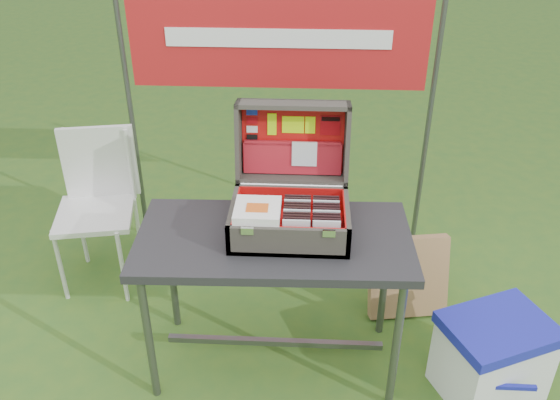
# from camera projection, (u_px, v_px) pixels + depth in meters

# --- Properties ---
(ground) EXTENTS (80.00, 80.00, 0.00)m
(ground) POSITION_uv_depth(u_px,v_px,m) (266.00, 369.00, 2.86)
(ground) COLOR #305A20
(ground) RESTS_ON ground
(table) EXTENTS (1.20, 0.62, 0.74)m
(table) POSITION_uv_depth(u_px,v_px,m) (274.00, 302.00, 2.72)
(table) COLOR #27272A
(table) RESTS_ON ground
(table_top) EXTENTS (1.20, 0.62, 0.04)m
(table_top) POSITION_uv_depth(u_px,v_px,m) (274.00, 240.00, 2.54)
(table_top) COLOR #27272A
(table_top) RESTS_ON ground
(table_leg_fl) EXTENTS (0.04, 0.04, 0.70)m
(table_leg_fl) POSITION_uv_depth(u_px,v_px,m) (149.00, 337.00, 2.55)
(table_leg_fl) COLOR #59595B
(table_leg_fl) RESTS_ON ground
(table_leg_fr) EXTENTS (0.04, 0.04, 0.70)m
(table_leg_fr) POSITION_uv_depth(u_px,v_px,m) (396.00, 347.00, 2.50)
(table_leg_fr) COLOR #59595B
(table_leg_fr) RESTS_ON ground
(table_leg_bl) EXTENTS (0.04, 0.04, 0.70)m
(table_leg_bl) POSITION_uv_depth(u_px,v_px,m) (172.00, 270.00, 2.96)
(table_leg_bl) COLOR #59595B
(table_leg_bl) RESTS_ON ground
(table_leg_br) EXTENTS (0.04, 0.04, 0.70)m
(table_leg_br) POSITION_uv_depth(u_px,v_px,m) (385.00, 278.00, 2.91)
(table_leg_br) COLOR #59595B
(table_leg_br) RESTS_ON ground
(table_brace) EXTENTS (1.03, 0.03, 0.03)m
(table_brace) POSITION_uv_depth(u_px,v_px,m) (275.00, 342.00, 2.85)
(table_brace) COLOR #59595B
(table_brace) RESTS_ON ground
(suitcase) EXTENTS (0.50, 0.52, 0.48)m
(suitcase) POSITION_uv_depth(u_px,v_px,m) (291.00, 177.00, 2.48)
(suitcase) COLOR #555046
(suitcase) RESTS_ON table
(suitcase_base_bottom) EXTENTS (0.50, 0.36, 0.02)m
(suitcase_base_bottom) POSITION_uv_depth(u_px,v_px,m) (290.00, 231.00, 2.54)
(suitcase_base_bottom) COLOR #555046
(suitcase_base_bottom) RESTS_ON table_top
(suitcase_base_wall_front) EXTENTS (0.50, 0.02, 0.13)m
(suitcase_base_wall_front) POSITION_uv_depth(u_px,v_px,m) (288.00, 243.00, 2.37)
(suitcase_base_wall_front) COLOR #555046
(suitcase_base_wall_front) RESTS_ON table_top
(suitcase_base_wall_back) EXTENTS (0.50, 0.02, 0.13)m
(suitcase_base_wall_back) POSITION_uv_depth(u_px,v_px,m) (291.00, 199.00, 2.66)
(suitcase_base_wall_back) COLOR #555046
(suitcase_base_wall_back) RESTS_ON table_top
(suitcase_base_wall_left) EXTENTS (0.02, 0.36, 0.13)m
(suitcase_base_wall_left) POSITION_uv_depth(u_px,v_px,m) (233.00, 218.00, 2.53)
(suitcase_base_wall_left) COLOR #555046
(suitcase_base_wall_left) RESTS_ON table_top
(suitcase_base_wall_right) EXTENTS (0.02, 0.36, 0.13)m
(suitcase_base_wall_right) POSITION_uv_depth(u_px,v_px,m) (347.00, 221.00, 2.50)
(suitcase_base_wall_right) COLOR #555046
(suitcase_base_wall_right) RESTS_ON table_top
(suitcase_liner_floor) EXTENTS (0.46, 0.32, 0.01)m
(suitcase_liner_floor) POSITION_uv_depth(u_px,v_px,m) (290.00, 229.00, 2.54)
(suitcase_liner_floor) COLOR red
(suitcase_liner_floor) RESTS_ON suitcase_base_bottom
(suitcase_latch_left) EXTENTS (0.05, 0.01, 0.03)m
(suitcase_latch_left) POSITION_uv_depth(u_px,v_px,m) (247.00, 231.00, 2.34)
(suitcase_latch_left) COLOR silver
(suitcase_latch_left) RESTS_ON suitcase_base_wall_front
(suitcase_latch_right) EXTENTS (0.05, 0.01, 0.03)m
(suitcase_latch_right) POSITION_uv_depth(u_px,v_px,m) (329.00, 233.00, 2.32)
(suitcase_latch_right) COLOR silver
(suitcase_latch_right) RESTS_ON suitcase_base_wall_front
(suitcase_hinge) EXTENTS (0.45, 0.02, 0.02)m
(suitcase_hinge) POSITION_uv_depth(u_px,v_px,m) (291.00, 185.00, 2.63)
(suitcase_hinge) COLOR silver
(suitcase_hinge) RESTS_ON suitcase_base_wall_back
(suitcase_lid_back) EXTENTS (0.50, 0.07, 0.36)m
(suitcase_lid_back) POSITION_uv_depth(u_px,v_px,m) (293.00, 139.00, 2.68)
(suitcase_lid_back) COLOR #555046
(suitcase_lid_back) RESTS_ON suitcase_base_wall_back
(suitcase_lid_rim_far) EXTENTS (0.50, 0.14, 0.04)m
(suitcase_lid_rim_far) POSITION_uv_depth(u_px,v_px,m) (293.00, 105.00, 2.56)
(suitcase_lid_rim_far) COLOR #555046
(suitcase_lid_rim_far) RESTS_ON suitcase_lid_back
(suitcase_lid_rim_near) EXTENTS (0.50, 0.14, 0.04)m
(suitcase_lid_rim_near) POSITION_uv_depth(u_px,v_px,m) (292.00, 178.00, 2.69)
(suitcase_lid_rim_near) COLOR #555046
(suitcase_lid_rim_near) RESTS_ON suitcase_lid_back
(suitcase_lid_rim_left) EXTENTS (0.02, 0.18, 0.37)m
(suitcase_lid_rim_left) POSITION_uv_depth(u_px,v_px,m) (239.00, 141.00, 2.64)
(suitcase_lid_rim_left) COLOR #555046
(suitcase_lid_rim_left) RESTS_ON suitcase_lid_back
(suitcase_lid_rim_right) EXTENTS (0.02, 0.18, 0.37)m
(suitcase_lid_rim_right) POSITION_uv_depth(u_px,v_px,m) (347.00, 143.00, 2.62)
(suitcase_lid_rim_right) COLOR #555046
(suitcase_lid_rim_right) RESTS_ON suitcase_lid_back
(suitcase_lid_liner) EXTENTS (0.46, 0.05, 0.31)m
(suitcase_lid_liner) POSITION_uv_depth(u_px,v_px,m) (293.00, 139.00, 2.67)
(suitcase_lid_liner) COLOR red
(suitcase_lid_liner) RESTS_ON suitcase_lid_back
(suitcase_liner_wall_front) EXTENTS (0.46, 0.01, 0.11)m
(suitcase_liner_wall_front) POSITION_uv_depth(u_px,v_px,m) (288.00, 239.00, 2.38)
(suitcase_liner_wall_front) COLOR red
(suitcase_liner_wall_front) RESTS_ON suitcase_base_bottom
(suitcase_liner_wall_back) EXTENTS (0.46, 0.01, 0.11)m
(suitcase_liner_wall_back) POSITION_uv_depth(u_px,v_px,m) (291.00, 199.00, 2.64)
(suitcase_liner_wall_back) COLOR red
(suitcase_liner_wall_back) RESTS_ON suitcase_base_bottom
(suitcase_liner_wall_left) EXTENTS (0.01, 0.32, 0.11)m
(suitcase_liner_wall_left) POSITION_uv_depth(u_px,v_px,m) (236.00, 216.00, 2.52)
(suitcase_liner_wall_left) COLOR red
(suitcase_liner_wall_left) RESTS_ON suitcase_base_bottom
(suitcase_liner_wall_right) EXTENTS (0.01, 0.32, 0.11)m
(suitcase_liner_wall_right) POSITION_uv_depth(u_px,v_px,m) (344.00, 219.00, 2.50)
(suitcase_liner_wall_right) COLOR red
(suitcase_liner_wall_right) RESTS_ON suitcase_base_bottom
(suitcase_lid_pocket) EXTENTS (0.44, 0.05, 0.15)m
(suitcase_lid_pocket) POSITION_uv_depth(u_px,v_px,m) (292.00, 158.00, 2.68)
(suitcase_lid_pocket) COLOR #A51924
(suitcase_lid_pocket) RESTS_ON suitcase_lid_liner
(suitcase_pocket_edge) EXTENTS (0.43, 0.02, 0.02)m
(suitcase_pocket_edge) POSITION_uv_depth(u_px,v_px,m) (293.00, 143.00, 2.65)
(suitcase_pocket_edge) COLOR #A51924
(suitcase_pocket_edge) RESTS_ON suitcase_lid_pocket
(suitcase_pocket_cd) EXTENTS (0.11, 0.03, 0.11)m
(suitcase_pocket_cd) POSITION_uv_depth(u_px,v_px,m) (304.00, 154.00, 2.65)
(suitcase_pocket_cd) COLOR silver
(suitcase_pocket_cd) RESTS_ON suitcase_lid_pocket
(lid_sticker_cc_a) EXTENTS (0.05, 0.01, 0.03)m
(lid_sticker_cc_a) POSITION_uv_depth(u_px,v_px,m) (252.00, 112.00, 2.62)
(lid_sticker_cc_a) COLOR #1933B2
(lid_sticker_cc_a) RESTS_ON suitcase_lid_liner
(lid_sticker_cc_b) EXTENTS (0.05, 0.01, 0.03)m
(lid_sticker_cc_b) POSITION_uv_depth(u_px,v_px,m) (252.00, 121.00, 2.64)
(lid_sticker_cc_b) COLOR #A0060D
(lid_sticker_cc_b) RESTS_ON suitcase_lid_liner
(lid_sticker_cc_c) EXTENTS (0.05, 0.01, 0.03)m
(lid_sticker_cc_c) POSITION_uv_depth(u_px,v_px,m) (252.00, 129.00, 2.65)
(lid_sticker_cc_c) COLOR white
(lid_sticker_cc_c) RESTS_ON suitcase_lid_liner
(lid_sticker_cc_d) EXTENTS (0.05, 0.01, 0.03)m
(lid_sticker_cc_d) POSITION_uv_depth(u_px,v_px,m) (252.00, 138.00, 2.67)
(lid_sticker_cc_d) COLOR black
(lid_sticker_cc_d) RESTS_ON suitcase_lid_liner
(lid_card_neon_tall) EXTENTS (0.04, 0.02, 0.10)m
(lid_card_neon_tall) POSITION_uv_depth(u_px,v_px,m) (272.00, 124.00, 2.64)
(lid_card_neon_tall) COLOR #B3E709
(lid_card_neon_tall) RESTS_ON suitcase_lid_liner
(lid_card_neon_main) EXTENTS (0.10, 0.01, 0.08)m
(lid_card_neon_main) POSITION_uv_depth(u_px,v_px,m) (293.00, 125.00, 2.64)
(lid_card_neon_main) COLOR #B3E709
(lid_card_neon_main) RESTS_ON suitcase_lid_liner
(lid_card_neon_small) EXTENTS (0.04, 0.01, 0.08)m
(lid_card_neon_small) POSITION_uv_depth(u_px,v_px,m) (310.00, 125.00, 2.63)
(lid_card_neon_small) COLOR #B3E709
(lid_card_neon_small) RESTS_ON suitcase_lid_liner
(lid_sticker_band) EXTENTS (0.09, 0.02, 0.09)m
(lid_sticker_band) POSITION_uv_depth(u_px,v_px,m) (330.00, 126.00, 2.63)
(lid_sticker_band) COLOR #A0060D
(lid_sticker_band) RESTS_ON suitcase_lid_liner
(lid_sticker_band_bar) EXTENTS (0.08, 0.01, 0.02)m
(lid_sticker_band_bar) POSITION_uv_depth(u_px,v_px,m) (331.00, 119.00, 2.62)
(lid_sticker_band_bar) COLOR black
(lid_sticker_band_bar) RESTS_ON suitcase_lid_liner
(cd_left_0) EXTENTS (0.11, 0.01, 0.13)m
(cd_left_0) POSITION_uv_depth(u_px,v_px,m) (296.00, 233.00, 2.39)
(cd_left_0) COLOR silver
(cd_left_0) RESTS_ON suitcase_liner_floor
(cd_left_1) EXTENTS (0.11, 0.01, 0.13)m
(cd_left_1) POSITION_uv_depth(u_px,v_px,m) (296.00, 231.00, 2.40)
(cd_left_1) COLOR black
(cd_left_1) RESTS_ON suitcase_liner_floor
(cd_left_2) EXTENTS (0.11, 0.01, 0.13)m
(cd_left_2) POSITION_uv_depth(u_px,v_px,m) (296.00, 228.00, 2.42)
(cd_left_2) COLOR black
(cd_left_2) RESTS_ON suitcase_liner_floor
(cd_left_3) EXTENTS (0.11, 0.01, 0.13)m
(cd_left_3) POSITION_uv_depth(u_px,v_px,m) (297.00, 225.00, 2.44)
(cd_left_3) COLOR black
(cd_left_3) RESTS_ON suitcase_liner_floor
(cd_left_4) EXTENTS (0.11, 0.01, 0.13)m
(cd_left_4) POSITION_uv_depth(u_px,v_px,m) (297.00, 223.00, 2.45)
(cd_left_4) COLOR silver
(cd_left_4) RESTS_ON suitcase_liner_floor
(cd_left_5) EXTENTS (0.11, 0.01, 0.13)m
(cd_left_5) POSITION_uv_depth(u_px,v_px,m) (297.00, 220.00, 2.47)
(cd_left_5) COLOR black
(cd_left_5) RESTS_ON suitcase_liner_floor
(cd_left_6) EXTENTS (0.11, 0.01, 0.13)m
(cd_left_6) POSITION_uv_depth(u_px,v_px,m) (297.00, 218.00, 2.49)
(cd_left_6) COLOR black
(cd_left_6) RESTS_ON suitcase_liner_floor
(cd_left_7) EXTENTS (0.11, 0.01, 0.13)m
(cd_left_7) POSITION_uv_depth(u_px,v_px,m) (297.00, 215.00, 2.51)
(cd_left_7) COLOR black
(cd_left_7) RESTS_ON suitcase_liner_floor
(cd_left_8) EXTENTS (0.11, 0.01, 0.13)m
(cd_left_8) POSITION_uv_depth(u_px,v_px,m) (297.00, 213.00, 2.52)
(cd_left_8) COLOR silver
(cd_left_8) RESTS_ON suitcase_liner_floor
(cd_left_9) EXTENTS (0.11, 0.01, 0.13)m
(cd_left_9) POSITION_uv_depth(u_px,v_px,m) (297.00, 210.00, 2.54)
(cd_left_9) COLOR black
(cd_left_9) RESTS_ON suitcase_liner_floor
(cd_left_10) EXTENTS (0.11, 0.01, 0.13)m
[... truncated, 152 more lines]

